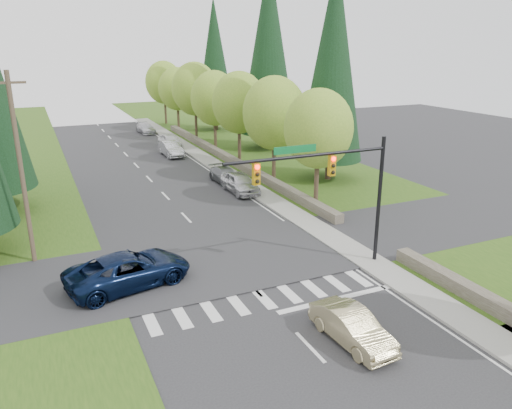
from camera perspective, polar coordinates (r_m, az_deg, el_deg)
ground at (r=20.91m, az=4.76°, el=-14.54°), size 120.00×120.00×0.00m
grass_east at (r=42.96m, az=7.06°, el=2.77°), size 14.00×110.00×0.06m
cross_street at (r=27.32m, az=-3.42°, el=-6.30°), size 120.00×8.00×0.10m
sidewalk_east at (r=41.98m, az=-1.51°, el=2.58°), size 1.80×80.00×0.13m
curb_east at (r=41.67m, az=-2.59°, el=2.45°), size 0.20×80.00×0.13m
stone_wall_north at (r=49.73m, az=-3.31°, el=5.35°), size 0.70×40.00×0.70m
traffic_signal at (r=24.57m, az=8.92°, el=3.07°), size 8.70×0.37×6.80m
utility_pole at (r=27.98m, az=-25.27°, el=3.71°), size 1.60×0.24×10.00m
decid_tree_0 at (r=34.84m, az=7.15°, el=8.57°), size 4.80×4.80×8.37m
decid_tree_1 at (r=40.92m, az=2.12°, el=10.37°), size 5.20×5.20×8.80m
decid_tree_2 at (r=47.15m, az=-1.96°, el=11.55°), size 5.00×5.00×8.82m
decid_tree_3 at (r=53.71m, az=-4.77°, el=12.01°), size 5.00×5.00×8.55m
decid_tree_4 at (r=60.31m, az=-7.01°, el=12.97°), size 5.40×5.40×9.18m
decid_tree_5 at (r=66.99m, az=-9.02°, el=12.92°), size 4.80×4.80×8.30m
decid_tree_6 at (r=73.73m, az=-10.48°, el=13.55°), size 5.20×5.20×8.86m
conifer_e_a at (r=42.04m, az=8.80°, el=15.85°), size 5.44×5.44×17.80m
conifer_e_b at (r=54.74m, az=1.45°, el=17.55°), size 6.12×6.12×19.80m
conifer_e_c at (r=67.30m, az=-4.76°, el=16.30°), size 5.10×5.10×16.80m
sedan_champagne at (r=20.37m, az=10.93°, el=-13.59°), size 1.71×4.14×1.33m
suv_navy at (r=24.91m, az=-14.33°, el=-7.26°), size 6.43×3.97×1.66m
parked_car_a at (r=39.09m, az=-1.85°, el=2.51°), size 1.96×4.66×1.57m
parked_car_b at (r=41.89m, az=-3.48°, el=3.33°), size 1.90×4.40×1.26m
parked_car_c at (r=52.74m, az=-9.68°, el=6.30°), size 1.78×4.61×1.50m
parked_car_d at (r=56.82m, az=-9.78°, el=7.16°), size 2.02×4.65×1.56m
parked_car_e at (r=66.99m, az=-12.47°, el=8.49°), size 2.00×4.39×1.24m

